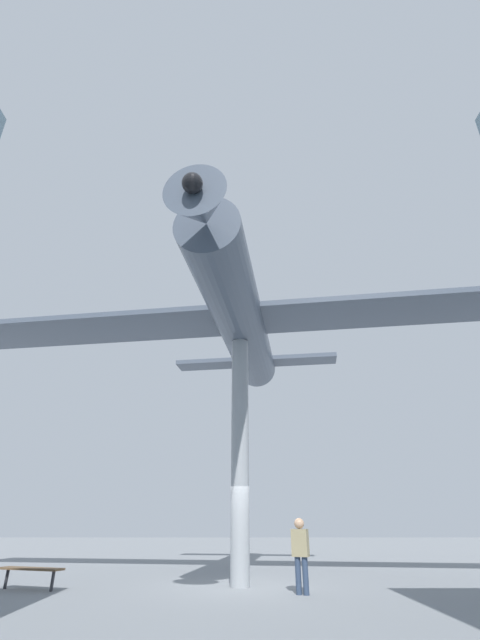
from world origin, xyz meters
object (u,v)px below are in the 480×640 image
at_px(suspended_airplane, 239,318).
at_px(visitor_person, 300,550).
at_px(plaza_bench, 31,570).
at_px(support_pylon_central, 240,450).

height_order(suspended_airplane, visitor_person, suspended_airplane).
relative_size(suspended_airplane, plaza_bench, 11.91).
bearing_deg(plaza_bench, visitor_person, 173.25).
height_order(support_pylon_central, visitor_person, support_pylon_central).
distance_m(support_pylon_central, suspended_airplane, 4.37).
bearing_deg(suspended_airplane, plaza_bench, 12.83).
distance_m(support_pylon_central, plaza_bench, 6.26).
bearing_deg(support_pylon_central, plaza_bench, 5.64).
xyz_separation_m(suspended_airplane, plaza_bench, (5.40, 0.40, -7.45)).
xyz_separation_m(support_pylon_central, visitor_person, (-1.49, 1.35, -2.57)).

